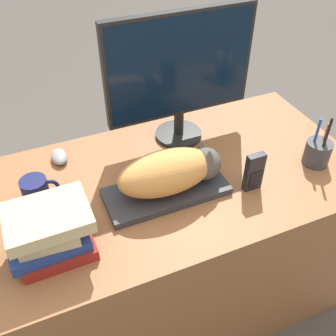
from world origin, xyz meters
TOP-DOWN VIEW (x-y plane):
  - desk at (0.00, 0.34)m, footprint 1.29×0.69m
  - keyboard at (-0.06, 0.28)m, footprint 0.39×0.17m
  - cat at (-0.03, 0.28)m, footprint 0.34×0.15m
  - monitor at (0.11, 0.55)m, footprint 0.53×0.17m
  - computer_mouse at (-0.33, 0.58)m, footprint 0.05×0.09m
  - coffee_mug at (-0.43, 0.40)m, footprint 0.11×0.08m
  - pen_cup at (0.48, 0.22)m, footprint 0.09×0.09m
  - phone at (0.21, 0.20)m, footprint 0.06×0.03m
  - book_stack at (-0.43, 0.19)m, footprint 0.23×0.17m

SIDE VIEW (x-z plane):
  - desk at x=0.00m, z-range 0.00..0.70m
  - keyboard at x=-0.06m, z-range 0.70..0.73m
  - computer_mouse at x=-0.33m, z-range 0.70..0.73m
  - coffee_mug at x=-0.43m, z-range 0.70..0.80m
  - pen_cup at x=0.48m, z-range 0.65..0.85m
  - phone at x=0.21m, z-range 0.70..0.84m
  - book_stack at x=-0.43m, z-range 0.71..0.85m
  - cat at x=-0.03m, z-range 0.73..0.86m
  - monitor at x=0.11m, z-range 0.74..1.21m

